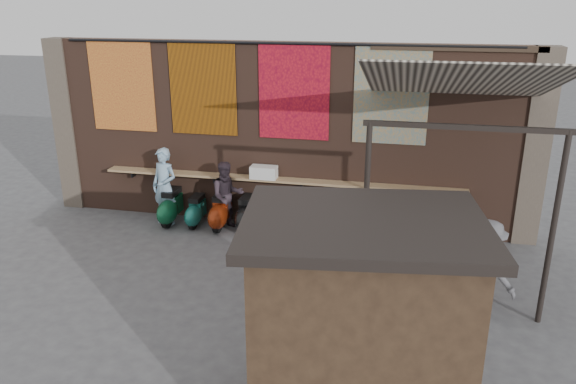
{
  "coord_description": "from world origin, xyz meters",
  "views": [
    {
      "loc": [
        2.64,
        -9.0,
        4.89
      ],
      "look_at": [
        0.45,
        1.2,
        1.24
      ],
      "focal_mm": 35.0,
      "sensor_mm": 36.0,
      "label": 1
    }
  ],
  "objects_px": {
    "scooter_stool_3": "(246,214)",
    "scooter_stool_9": "(421,229)",
    "scooter_stool_1": "(196,211)",
    "diner_left": "(165,187)",
    "scooter_stool_5": "(301,217)",
    "diner_right": "(227,196)",
    "scooter_stool_4": "(277,217)",
    "scooter_stool_8": "(390,222)",
    "scooter_stool_7": "(359,224)",
    "shopper_grey": "(484,270)",
    "scooter_stool_6": "(329,219)",
    "shopper_navy": "(468,264)",
    "scooter_stool_0": "(171,207)",
    "shopper_tan": "(456,255)",
    "market_stall": "(359,330)",
    "shelf_box": "(264,172)",
    "scooter_stool_2": "(221,212)"
  },
  "relations": [
    {
      "from": "shopper_grey",
      "to": "shopper_tan",
      "type": "xyz_separation_m",
      "value": [
        -0.39,
        0.5,
        -0.02
      ]
    },
    {
      "from": "market_stall",
      "to": "scooter_stool_7",
      "type": "bearing_deg",
      "value": 87.59
    },
    {
      "from": "scooter_stool_1",
      "to": "scooter_stool_9",
      "type": "distance_m",
      "value": 4.92
    },
    {
      "from": "scooter_stool_6",
      "to": "scooter_stool_5",
      "type": "bearing_deg",
      "value": -177.16
    },
    {
      "from": "scooter_stool_0",
      "to": "scooter_stool_9",
      "type": "xyz_separation_m",
      "value": [
        5.51,
        0.01,
        -0.05
      ]
    },
    {
      "from": "scooter_stool_5",
      "to": "scooter_stool_9",
      "type": "bearing_deg",
      "value": 0.35
    },
    {
      "from": "diner_left",
      "to": "shopper_grey",
      "type": "relative_size",
      "value": 1.05
    },
    {
      "from": "scooter_stool_3",
      "to": "diner_left",
      "type": "distance_m",
      "value": 1.94
    },
    {
      "from": "scooter_stool_5",
      "to": "scooter_stool_8",
      "type": "bearing_deg",
      "value": 1.58
    },
    {
      "from": "scooter_stool_6",
      "to": "market_stall",
      "type": "height_order",
      "value": "market_stall"
    },
    {
      "from": "scooter_stool_0",
      "to": "scooter_stool_4",
      "type": "relative_size",
      "value": 1.12
    },
    {
      "from": "scooter_stool_0",
      "to": "scooter_stool_6",
      "type": "distance_m",
      "value": 3.59
    },
    {
      "from": "scooter_stool_3",
      "to": "shopper_grey",
      "type": "bearing_deg",
      "value": -29.73
    },
    {
      "from": "scooter_stool_6",
      "to": "shopper_navy",
      "type": "bearing_deg",
      "value": -42.26
    },
    {
      "from": "scooter_stool_0",
      "to": "scooter_stool_1",
      "type": "distance_m",
      "value": 0.6
    },
    {
      "from": "diner_left",
      "to": "diner_right",
      "type": "height_order",
      "value": "diner_left"
    },
    {
      "from": "diner_right",
      "to": "market_stall",
      "type": "bearing_deg",
      "value": -90.72
    },
    {
      "from": "shopper_grey",
      "to": "shopper_tan",
      "type": "distance_m",
      "value": 0.63
    },
    {
      "from": "scooter_stool_0",
      "to": "shopper_grey",
      "type": "bearing_deg",
      "value": -22.31
    },
    {
      "from": "shopper_grey",
      "to": "shopper_tan",
      "type": "height_order",
      "value": "shopper_grey"
    },
    {
      "from": "scooter_stool_4",
      "to": "shopper_grey",
      "type": "height_order",
      "value": "shopper_grey"
    },
    {
      "from": "shopper_tan",
      "to": "diner_right",
      "type": "bearing_deg",
      "value": 112.2
    },
    {
      "from": "scooter_stool_4",
      "to": "shopper_navy",
      "type": "distance_m",
      "value": 4.47
    },
    {
      "from": "shelf_box",
      "to": "scooter_stool_6",
      "type": "relative_size",
      "value": 0.68
    },
    {
      "from": "scooter_stool_4",
      "to": "scooter_stool_8",
      "type": "bearing_deg",
      "value": 0.13
    },
    {
      "from": "scooter_stool_7",
      "to": "shopper_navy",
      "type": "xyz_separation_m",
      "value": [
        1.96,
        -2.3,
        0.42
      ]
    },
    {
      "from": "scooter_stool_8",
      "to": "scooter_stool_6",
      "type": "bearing_deg",
      "value": -179.01
    },
    {
      "from": "shelf_box",
      "to": "shopper_tan",
      "type": "relative_size",
      "value": 0.35
    },
    {
      "from": "scooter_stool_6",
      "to": "scooter_stool_0",
      "type": "bearing_deg",
      "value": -179.64
    },
    {
      "from": "diner_left",
      "to": "shopper_grey",
      "type": "distance_m",
      "value": 7.03
    },
    {
      "from": "scooter_stool_3",
      "to": "scooter_stool_9",
      "type": "distance_m",
      "value": 3.76
    },
    {
      "from": "scooter_stool_3",
      "to": "scooter_stool_6",
      "type": "height_order",
      "value": "scooter_stool_6"
    },
    {
      "from": "scooter_stool_5",
      "to": "market_stall",
      "type": "bearing_deg",
      "value": -72.55
    },
    {
      "from": "scooter_stool_1",
      "to": "market_stall",
      "type": "bearing_deg",
      "value": -52.86
    },
    {
      "from": "scooter_stool_9",
      "to": "diner_left",
      "type": "xyz_separation_m",
      "value": [
        -5.63,
        -0.01,
        0.53
      ]
    },
    {
      "from": "diner_left",
      "to": "shopper_navy",
      "type": "bearing_deg",
      "value": -2.85
    },
    {
      "from": "scooter_stool_1",
      "to": "scooter_stool_5",
      "type": "bearing_deg",
      "value": -0.26
    },
    {
      "from": "shelf_box",
      "to": "scooter_stool_7",
      "type": "relative_size",
      "value": 0.77
    },
    {
      "from": "scooter_stool_5",
      "to": "scooter_stool_8",
      "type": "xyz_separation_m",
      "value": [
        1.88,
        0.05,
        0.02
      ]
    },
    {
      "from": "shopper_grey",
      "to": "scooter_stool_4",
      "type": "bearing_deg",
      "value": 3.39
    },
    {
      "from": "scooter_stool_0",
      "to": "scooter_stool_8",
      "type": "xyz_separation_m",
      "value": [
        4.87,
        0.04,
        0.03
      ]
    },
    {
      "from": "scooter_stool_2",
      "to": "scooter_stool_9",
      "type": "bearing_deg",
      "value": 0.37
    },
    {
      "from": "scooter_stool_1",
      "to": "scooter_stool_3",
      "type": "height_order",
      "value": "scooter_stool_3"
    },
    {
      "from": "scooter_stool_3",
      "to": "shopper_navy",
      "type": "height_order",
      "value": "shopper_navy"
    },
    {
      "from": "scooter_stool_3",
      "to": "scooter_stool_5",
      "type": "relative_size",
      "value": 0.92
    },
    {
      "from": "scooter_stool_8",
      "to": "shopper_grey",
      "type": "bearing_deg",
      "value": -60.12
    },
    {
      "from": "scooter_stool_5",
      "to": "diner_right",
      "type": "relative_size",
      "value": 0.55
    },
    {
      "from": "shelf_box",
      "to": "scooter_stool_6",
      "type": "height_order",
      "value": "shelf_box"
    },
    {
      "from": "scooter_stool_1",
      "to": "scooter_stool_7",
      "type": "xyz_separation_m",
      "value": [
        3.64,
        -0.04,
        0.01
      ]
    },
    {
      "from": "scooter_stool_3",
      "to": "scooter_stool_5",
      "type": "distance_m",
      "value": 1.24
    }
  ]
}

